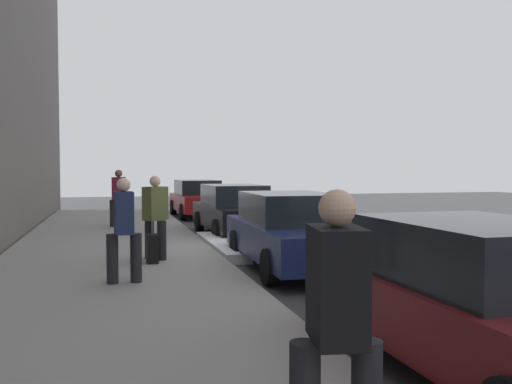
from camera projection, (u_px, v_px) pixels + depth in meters
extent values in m
plane|color=#333335|center=(265.00, 259.00, 12.21)|extent=(56.00, 56.00, 0.00)
cube|color=gray|center=(111.00, 262.00, 11.38)|extent=(28.00, 4.60, 0.15)
cube|color=gold|center=(396.00, 253.00, 13.01)|extent=(28.00, 0.14, 0.01)
cube|color=white|center=(221.00, 246.00, 13.53)|extent=(4.23, 0.56, 0.22)
cylinder|color=black|center=(225.00, 211.00, 21.75)|extent=(0.65, 0.24, 0.64)
cylinder|color=black|center=(183.00, 212.00, 21.27)|extent=(0.65, 0.24, 0.64)
cylinder|color=black|center=(212.00, 206.00, 24.31)|extent=(0.65, 0.24, 0.64)
cylinder|color=black|center=(173.00, 207.00, 23.84)|extent=(0.65, 0.24, 0.64)
cube|color=maroon|center=(198.00, 202.00, 22.78)|extent=(4.37, 1.94, 0.64)
cube|color=black|center=(197.00, 187.00, 22.96)|extent=(2.29, 1.67, 0.60)
cylinder|color=black|center=(277.00, 229.00, 15.36)|extent=(0.65, 0.24, 0.64)
cylinder|color=black|center=(218.00, 231.00, 14.88)|extent=(0.65, 0.24, 0.64)
cylinder|color=black|center=(250.00, 220.00, 17.99)|extent=(0.65, 0.24, 0.64)
cylinder|color=black|center=(199.00, 221.00, 17.51)|extent=(0.65, 0.24, 0.64)
cube|color=black|center=(236.00, 216.00, 16.42)|extent=(4.48, 1.93, 0.64)
cube|color=black|center=(234.00, 195.00, 16.61)|extent=(2.35, 1.67, 0.60)
cylinder|color=black|center=(361.00, 263.00, 9.85)|extent=(0.64, 0.23, 0.64)
cylinder|color=black|center=(270.00, 267.00, 9.46)|extent=(0.64, 0.23, 0.64)
cylinder|color=black|center=(309.00, 242.00, 12.62)|extent=(0.64, 0.23, 0.64)
cylinder|color=black|center=(237.00, 245.00, 12.22)|extent=(0.64, 0.23, 0.64)
cube|color=navy|center=(292.00, 239.00, 11.02)|extent=(4.63, 1.89, 0.64)
cube|color=black|center=(289.00, 208.00, 11.22)|extent=(2.42, 1.65, 0.60)
cylinder|color=black|center=(475.00, 309.00, 6.66)|extent=(0.64, 0.23, 0.64)
cylinder|color=black|center=(348.00, 319.00, 6.21)|extent=(0.64, 0.23, 0.64)
cube|color=maroon|center=(492.00, 321.00, 5.15)|extent=(4.31, 1.88, 0.64)
cube|color=black|center=(478.00, 252.00, 5.33)|extent=(2.26, 1.64, 0.60)
cylinder|color=black|center=(149.00, 239.00, 11.43)|extent=(0.19, 0.19, 0.80)
cylinder|color=black|center=(162.00, 240.00, 11.19)|extent=(0.19, 0.19, 0.80)
cube|color=brown|center=(155.00, 203.00, 11.28)|extent=(0.51, 0.54, 0.68)
sphere|color=beige|center=(155.00, 181.00, 11.26)|extent=(0.22, 0.22, 0.22)
cylinder|color=black|center=(125.00, 213.00, 17.55)|extent=(0.20, 0.20, 0.85)
cylinder|color=black|center=(113.00, 213.00, 17.57)|extent=(0.20, 0.20, 0.85)
cube|color=maroon|center=(119.00, 189.00, 17.52)|extent=(0.56, 0.44, 0.72)
sphere|color=brown|center=(119.00, 173.00, 17.50)|extent=(0.24, 0.24, 0.24)
cylinder|color=black|center=(136.00, 258.00, 9.03)|extent=(0.19, 0.19, 0.80)
cylinder|color=black|center=(112.00, 259.00, 8.91)|extent=(0.19, 0.19, 0.80)
cube|color=#1E284C|center=(124.00, 213.00, 8.94)|extent=(0.48, 0.32, 0.68)
sphere|color=beige|center=(124.00, 185.00, 8.92)|extent=(0.22, 0.22, 0.22)
cube|color=black|center=(337.00, 284.00, 3.33)|extent=(0.51, 0.37, 0.70)
sphere|color=#D8AD8C|center=(337.00, 208.00, 3.31)|extent=(0.23, 0.23, 0.23)
cube|color=black|center=(152.00, 249.00, 10.85)|extent=(0.34, 0.22, 0.57)
cylinder|color=#4C4C4C|center=(152.00, 225.00, 10.83)|extent=(0.03, 0.03, 0.36)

